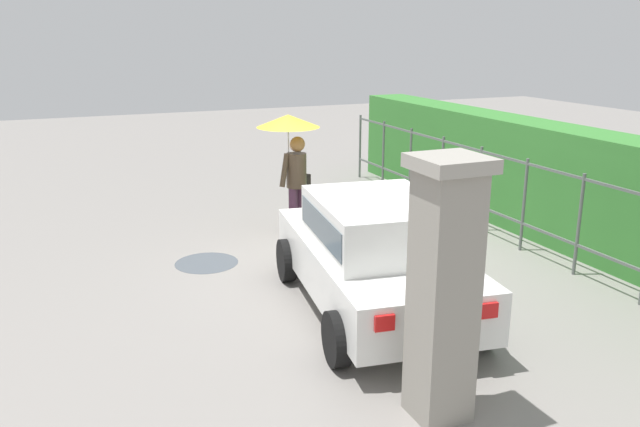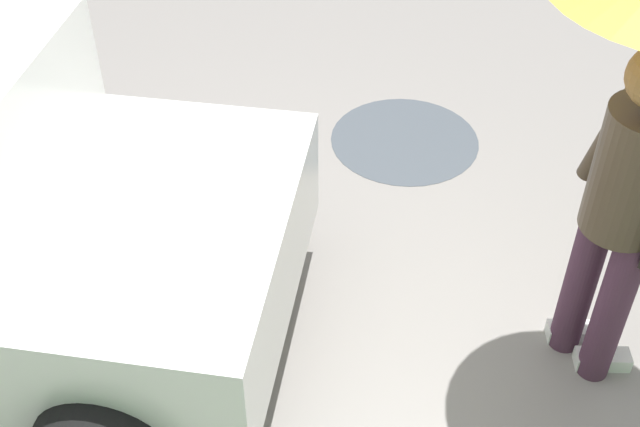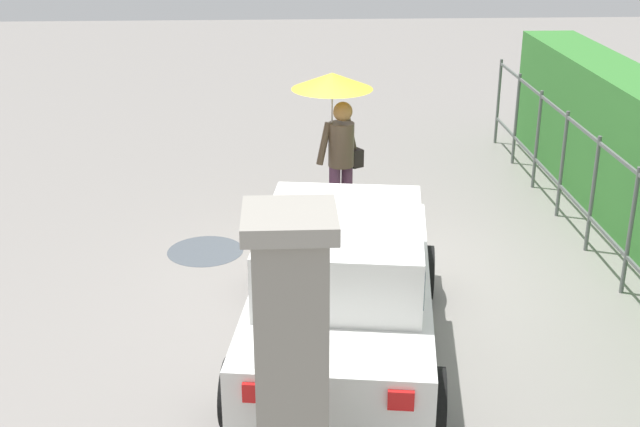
# 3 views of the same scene
# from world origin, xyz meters

# --- Properties ---
(ground_plane) EXTENTS (40.00, 40.00, 0.00)m
(ground_plane) POSITION_xyz_m (0.00, 0.00, 0.00)
(ground_plane) COLOR gray
(car) EXTENTS (3.91, 2.27, 1.48)m
(car) POSITION_xyz_m (1.67, -0.44, 0.80)
(car) COLOR white
(car) RESTS_ON ground
(pedestrian) EXTENTS (1.05, 1.05, 2.09)m
(pedestrian) POSITION_xyz_m (-1.66, -0.29, 1.58)
(pedestrian) COLOR #47283D
(pedestrian) RESTS_ON ground
(gate_pillar) EXTENTS (0.60, 0.60, 2.42)m
(gate_pillar) POSITION_xyz_m (3.93, -0.96, 1.24)
(gate_pillar) COLOR gray
(gate_pillar) RESTS_ON ground
(fence_section) EXTENTS (10.59, 0.05, 1.50)m
(fence_section) POSITION_xyz_m (-0.08, 2.82, 0.82)
(fence_section) COLOR #59605B
(fence_section) RESTS_ON ground
(puddle_near) EXTENTS (0.96, 0.96, 0.00)m
(puddle_near) POSITION_xyz_m (-0.87, -1.99, 0.00)
(puddle_near) COLOR #4C545B
(puddle_near) RESTS_ON ground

